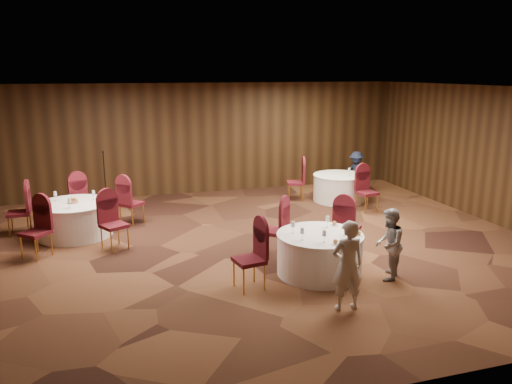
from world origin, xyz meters
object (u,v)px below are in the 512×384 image
object	(u,v)px
mic_stand	(106,195)
woman_b	(389,244)
table_main	(319,254)
table_left	(75,219)
man_c	(356,172)
woman_a	(347,265)
table_right	(339,188)

from	to	relation	value
mic_stand	woman_b	xyz separation A→B (m)	(4.63, -5.78, 0.17)
table_main	table_left	xyz separation A→B (m)	(-4.27, 3.51, 0.00)
mic_stand	man_c	bearing A→B (deg)	0.33
man_c	woman_a	bearing A→B (deg)	-61.46
mic_stand	table_right	bearing A→B (deg)	-6.01
woman_a	man_c	size ratio (longest dim) A/B	1.14
table_right	table_main	bearing A→B (deg)	-119.82
table_main	woman_b	bearing A→B (deg)	-27.64
table_main	woman_a	world-z (taller)	woman_a
table_left	man_c	bearing A→B (deg)	12.82
woman_b	man_c	xyz separation A→B (m)	(2.45, 5.82, -0.01)
table_left	table_right	bearing A→B (deg)	8.84
table_left	mic_stand	bearing A→B (deg)	68.41
table_main	woman_b	size ratio (longest dim) A/B	1.21
table_right	woman_a	world-z (taller)	woman_a
man_c	mic_stand	bearing A→B (deg)	-122.28
mic_stand	woman_b	size ratio (longest dim) A/B	1.26
table_left	woman_b	xyz separation A→B (m)	(5.32, -4.05, 0.26)
mic_stand	woman_a	bearing A→B (deg)	-62.64
table_main	mic_stand	world-z (taller)	mic_stand
mic_stand	table_main	bearing A→B (deg)	-55.57
table_left	woman_a	bearing A→B (deg)	-49.96
table_left	woman_b	bearing A→B (deg)	-37.34
table_left	mic_stand	world-z (taller)	mic_stand
table_main	table_right	xyz separation A→B (m)	(2.63, 4.58, 0.00)
table_main	mic_stand	size ratio (longest dim) A/B	0.96
table_main	table_right	world-z (taller)	same
woman_a	woman_b	distance (m)	1.47
man_c	woman_b	bearing A→B (deg)	-55.47
table_right	man_c	bearing A→B (deg)	38.58
table_main	woman_a	bearing A→B (deg)	-96.90
table_right	woman_b	world-z (taller)	woman_b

